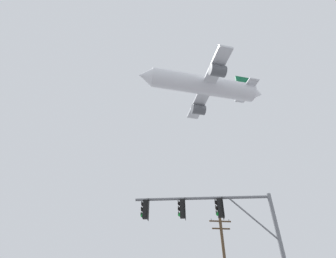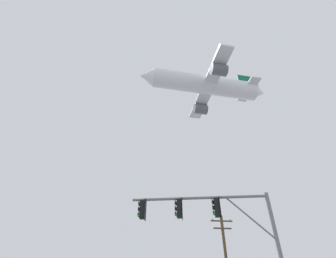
# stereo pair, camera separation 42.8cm
# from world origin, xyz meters

# --- Properties ---
(signal_pole_near) EXTENTS (6.87, 1.52, 6.36)m
(signal_pole_near) POSITION_xyz_m (3.14, 8.41, 4.96)
(signal_pole_near) COLOR slate
(signal_pole_near) RESTS_ON ground
(airplane) EXTENTS (24.21, 18.70, 6.60)m
(airplane) POSITION_xyz_m (9.88, 28.49, 35.08)
(airplane) COLOR white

